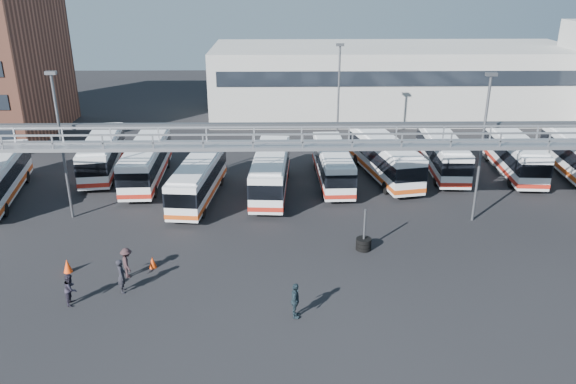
{
  "coord_description": "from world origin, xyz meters",
  "views": [
    {
      "loc": [
        -1.44,
        -28.35,
        16.24
      ],
      "look_at": [
        -0.85,
        6.0,
        2.59
      ],
      "focal_mm": 35.0,
      "sensor_mm": 36.0,
      "label": 1
    }
  ],
  "objects_px": {
    "bus_4": "(271,171)",
    "tire_stack": "(364,243)",
    "bus_5": "(333,163)",
    "cone_left": "(67,266)",
    "light_pole_back": "(339,94)",
    "pedestrian_a": "(122,276)",
    "light_pole_mid": "(483,141)",
    "bus_2": "(146,161)",
    "light_pole_left": "(61,139)",
    "cone_right": "(153,262)",
    "pedestrian_d": "(295,301)",
    "bus_6": "(384,157)",
    "bus_8": "(514,154)",
    "pedestrian_b": "(71,289)",
    "pedestrian_c": "(127,263)",
    "bus_1": "(102,153)",
    "bus_7": "(442,152)",
    "bus_3": "(198,179)"
  },
  "relations": [
    {
      "from": "bus_2",
      "to": "cone_left",
      "type": "height_order",
      "value": "bus_2"
    },
    {
      "from": "pedestrian_d",
      "to": "bus_2",
      "type": "bearing_deg",
      "value": 35.69
    },
    {
      "from": "pedestrian_a",
      "to": "tire_stack",
      "type": "bearing_deg",
      "value": -85.83
    },
    {
      "from": "bus_2",
      "to": "pedestrian_c",
      "type": "height_order",
      "value": "bus_2"
    },
    {
      "from": "bus_5",
      "to": "cone_right",
      "type": "relative_size",
      "value": 14.06
    },
    {
      "from": "light_pole_back",
      "to": "pedestrian_b",
      "type": "bearing_deg",
      "value": -123.0
    },
    {
      "from": "light_pole_mid",
      "to": "bus_5",
      "type": "bearing_deg",
      "value": 140.52
    },
    {
      "from": "bus_3",
      "to": "cone_right",
      "type": "relative_size",
      "value": 14.21
    },
    {
      "from": "light_pole_mid",
      "to": "bus_2",
      "type": "relative_size",
      "value": 0.94
    },
    {
      "from": "bus_1",
      "to": "pedestrian_c",
      "type": "height_order",
      "value": "bus_1"
    },
    {
      "from": "bus_4",
      "to": "bus_8",
      "type": "distance_m",
      "value": 20.87
    },
    {
      "from": "tire_stack",
      "to": "pedestrian_d",
      "type": "bearing_deg",
      "value": -121.69
    },
    {
      "from": "bus_7",
      "to": "bus_8",
      "type": "bearing_deg",
      "value": -1.45
    },
    {
      "from": "cone_right",
      "to": "pedestrian_a",
      "type": "bearing_deg",
      "value": -112.03
    },
    {
      "from": "bus_8",
      "to": "bus_6",
      "type": "bearing_deg",
      "value": -171.63
    },
    {
      "from": "bus_4",
      "to": "bus_5",
      "type": "xyz_separation_m",
      "value": [
        4.96,
        2.05,
        -0.1
      ]
    },
    {
      "from": "light_pole_back",
      "to": "pedestrian_a",
      "type": "height_order",
      "value": "light_pole_back"
    },
    {
      "from": "bus_6",
      "to": "tire_stack",
      "type": "bearing_deg",
      "value": -116.3
    },
    {
      "from": "bus_8",
      "to": "cone_left",
      "type": "height_order",
      "value": "bus_8"
    },
    {
      "from": "light_pole_left",
      "to": "bus_7",
      "type": "distance_m",
      "value": 30.08
    },
    {
      "from": "cone_left",
      "to": "light_pole_left",
      "type": "bearing_deg",
      "value": 106.88
    },
    {
      "from": "light_pole_back",
      "to": "cone_left",
      "type": "bearing_deg",
      "value": -129.03
    },
    {
      "from": "pedestrian_a",
      "to": "pedestrian_d",
      "type": "distance_m",
      "value": 9.59
    },
    {
      "from": "light_pole_mid",
      "to": "bus_7",
      "type": "relative_size",
      "value": 0.96
    },
    {
      "from": "bus_5",
      "to": "cone_left",
      "type": "bearing_deg",
      "value": -141.12
    },
    {
      "from": "pedestrian_c",
      "to": "tire_stack",
      "type": "bearing_deg",
      "value": -100.84
    },
    {
      "from": "bus_8",
      "to": "light_pole_left",
      "type": "bearing_deg",
      "value": -162.09
    },
    {
      "from": "light_pole_mid",
      "to": "pedestrian_d",
      "type": "relative_size",
      "value": 5.36
    },
    {
      "from": "light_pole_left",
      "to": "bus_2",
      "type": "bearing_deg",
      "value": 61.6
    },
    {
      "from": "tire_stack",
      "to": "pedestrian_a",
      "type": "bearing_deg",
      "value": -161.17
    },
    {
      "from": "light_pole_left",
      "to": "pedestrian_d",
      "type": "bearing_deg",
      "value": -39.21
    },
    {
      "from": "bus_8",
      "to": "bus_3",
      "type": "bearing_deg",
      "value": -164.0
    },
    {
      "from": "light_pole_mid",
      "to": "bus_1",
      "type": "relative_size",
      "value": 0.95
    },
    {
      "from": "bus_3",
      "to": "cone_left",
      "type": "bearing_deg",
      "value": -113.69
    },
    {
      "from": "bus_2",
      "to": "pedestrian_b",
      "type": "height_order",
      "value": "bus_2"
    },
    {
      "from": "light_pole_left",
      "to": "light_pole_back",
      "type": "height_order",
      "value": "same"
    },
    {
      "from": "bus_8",
      "to": "pedestrian_a",
      "type": "bearing_deg",
      "value": -142.89
    },
    {
      "from": "bus_5",
      "to": "tire_stack",
      "type": "height_order",
      "value": "bus_5"
    },
    {
      "from": "bus_1",
      "to": "bus_2",
      "type": "xyz_separation_m",
      "value": [
        4.2,
        -2.25,
        0.04
      ]
    },
    {
      "from": "light_pole_back",
      "to": "bus_4",
      "type": "relative_size",
      "value": 0.94
    },
    {
      "from": "bus_6",
      "to": "pedestrian_d",
      "type": "xyz_separation_m",
      "value": [
        -7.95,
        -20.17,
        -0.9
      ]
    },
    {
      "from": "bus_8",
      "to": "pedestrian_d",
      "type": "bearing_deg",
      "value": -128.21
    },
    {
      "from": "bus_2",
      "to": "cone_left",
      "type": "relative_size",
      "value": 13.57
    },
    {
      "from": "light_pole_left",
      "to": "pedestrian_d",
      "type": "relative_size",
      "value": 5.36
    },
    {
      "from": "bus_4",
      "to": "tire_stack",
      "type": "distance_m",
      "value": 11.44
    },
    {
      "from": "bus_2",
      "to": "pedestrian_d",
      "type": "relative_size",
      "value": 5.71
    },
    {
      "from": "bus_3",
      "to": "cone_left",
      "type": "height_order",
      "value": "bus_3"
    },
    {
      "from": "cone_left",
      "to": "tire_stack",
      "type": "relative_size",
      "value": 0.29
    },
    {
      "from": "light_pole_left",
      "to": "bus_3",
      "type": "relative_size",
      "value": 0.99
    },
    {
      "from": "bus_2",
      "to": "pedestrian_a",
      "type": "relative_size",
      "value": 5.58
    }
  ]
}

